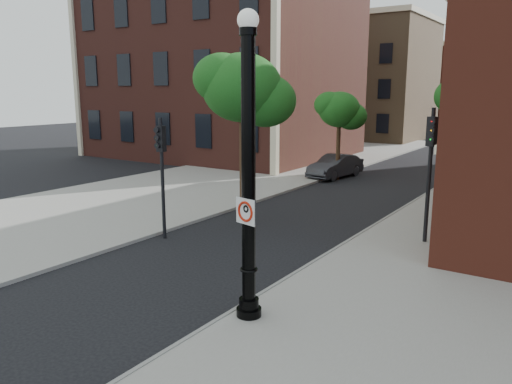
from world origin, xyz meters
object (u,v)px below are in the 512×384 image
Objects in this scene: lamppost at (249,186)px; traffic_signal_left at (161,158)px; traffic_signal_right at (431,154)px; no_parking_sign at (246,211)px; parked_car at (335,166)px.

lamppost is 1.60× the size of traffic_signal_left.
traffic_signal_left is 8.93m from traffic_signal_right.
traffic_signal_left is at bearing 149.47° from lamppost.
no_parking_sign is 8.25m from traffic_signal_right.
no_parking_sign reaches higher than parked_car.
lamppost is 1.47× the size of traffic_signal_right.
lamppost is 1.61× the size of parked_car.
lamppost is 8.08m from traffic_signal_right.
traffic_signal_right is at bearing -44.25° from parked_car.
no_parking_sign is at bearing -39.86° from traffic_signal_left.
parked_car is (-6.42, 18.31, -2.41)m from lamppost.
parked_car is 14.87m from traffic_signal_left.
traffic_signal_right reaches higher than traffic_signal_left.
lamppost is at bearing -86.13° from traffic_signal_right.
lamppost reaches higher than traffic_signal_right.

